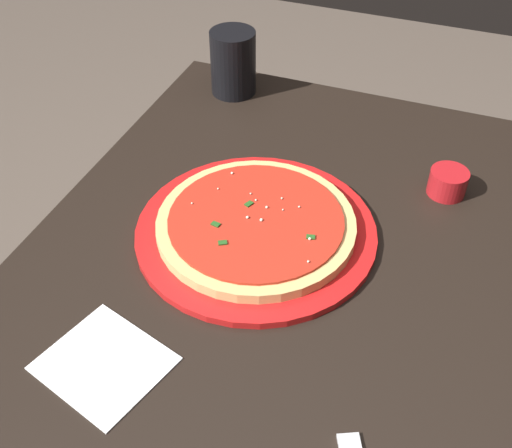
{
  "coord_description": "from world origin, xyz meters",
  "views": [
    {
      "loc": [
        0.58,
        0.19,
        1.35
      ],
      "look_at": [
        -0.04,
        -0.05,
        0.75
      ],
      "focal_mm": 44.06,
      "sensor_mm": 36.0,
      "label": 1
    }
  ],
  "objects": [
    {
      "name": "restaurant_table",
      "position": [
        0.0,
        0.0,
        0.58
      ],
      "size": [
        0.97,
        0.71,
        0.73
      ],
      "color": "black",
      "rests_on": "ground_plane"
    },
    {
      "name": "serving_plate",
      "position": [
        -0.04,
        -0.05,
        0.74
      ],
      "size": [
        0.35,
        0.35,
        0.01
      ],
      "primitive_type": "cylinder",
      "color": "red",
      "rests_on": "restaurant_table"
    },
    {
      "name": "pizza",
      "position": [
        -0.04,
        -0.05,
        0.75
      ],
      "size": [
        0.28,
        0.28,
        0.02
      ],
      "color": "#DBB26B",
      "rests_on": "serving_plate"
    },
    {
      "name": "cup_tall_drink",
      "position": [
        -0.4,
        -0.23,
        0.79
      ],
      "size": [
        0.08,
        0.08,
        0.12
      ],
      "primitive_type": "cylinder",
      "color": "black",
      "rests_on": "restaurant_table"
    },
    {
      "name": "cup_small_sauce",
      "position": [
        -0.23,
        0.19,
        0.75
      ],
      "size": [
        0.06,
        0.06,
        0.04
      ],
      "primitive_type": "cylinder",
      "color": "#B2191E",
      "rests_on": "restaurant_table"
    },
    {
      "name": "napkin_folded_right",
      "position": [
        0.23,
        -0.14,
        0.73
      ],
      "size": [
        0.16,
        0.17,
        0.0
      ],
      "primitive_type": "cube",
      "rotation": [
        0.0,
        0.0,
        -0.28
      ],
      "color": "white",
      "rests_on": "restaurant_table"
    }
  ]
}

